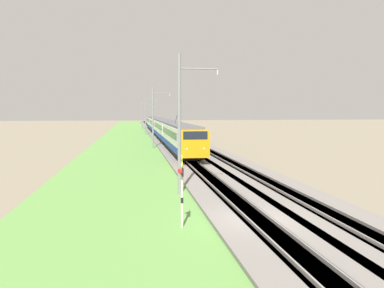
{
  "coord_description": "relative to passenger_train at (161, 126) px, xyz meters",
  "views": [
    {
      "loc": [
        -16.34,
        5.71,
        5.33
      ],
      "look_at": [
        19.47,
        0.0,
        2.13
      ],
      "focal_mm": 35.0,
      "sensor_mm": 36.0,
      "label": 1
    }
  ],
  "objects": [
    {
      "name": "track_main",
      "position": [
        -8.89,
        0.0,
        -2.1
      ],
      "size": [
        240.0,
        1.57,
        0.45
      ],
      "color": "#4C4238",
      "rests_on": "ground"
    },
    {
      "name": "catenary_mast_far",
      "position": [
        8.21,
        2.78,
        2.29
      ],
      "size": [
        0.22,
        2.56,
        8.82
      ],
      "color": "slate",
      "rests_on": "ground"
    },
    {
      "name": "ballast_adjacent",
      "position": [
        -8.89,
        -3.83,
        -2.11
      ],
      "size": [
        240.0,
        4.4,
        0.3
      ],
      "color": "slate",
      "rests_on": "ground"
    },
    {
      "name": "catenary_mast_mid",
      "position": [
        -22.03,
        2.78,
        2.25
      ],
      "size": [
        0.22,
        2.56,
        8.73
      ],
      "color": "slate",
      "rests_on": "ground"
    },
    {
      "name": "crossing_signal_near",
      "position": [
        -58.94,
        3.58,
        -0.2
      ],
      "size": [
        0.7,
        0.23,
        3.38
      ],
      "rotation": [
        0.0,
        0.0,
        1.57
      ],
      "color": "beige",
      "rests_on": "ground"
    },
    {
      "name": "catenary_mast_near",
      "position": [
        -52.27,
        2.78,
        2.3
      ],
      "size": [
        0.22,
        2.56,
        8.83
      ],
      "color": "slate",
      "rests_on": "ground"
    },
    {
      "name": "passenger_train",
      "position": [
        0.0,
        0.0,
        0.0
      ],
      "size": [
        82.38,
        2.87,
        4.86
      ],
      "rotation": [
        0.0,
        0.0,
        3.14
      ],
      "color": "orange",
      "rests_on": "ground"
    },
    {
      "name": "ground_plane",
      "position": [
        -58.89,
        0.0,
        -2.26
      ],
      "size": [
        400.0,
        400.0,
        0.0
      ],
      "primitive_type": "plane",
      "color": "#7A705B"
    },
    {
      "name": "ballast_main",
      "position": [
        -8.89,
        0.0,
        -2.11
      ],
      "size": [
        240.0,
        4.4,
        0.3
      ],
      "color": "slate",
      "rests_on": "ground"
    },
    {
      "name": "catenary_mast_distant",
      "position": [
        38.44,
        2.78,
        2.06
      ],
      "size": [
        0.22,
        2.56,
        8.35
      ],
      "color": "slate",
      "rests_on": "ground"
    },
    {
      "name": "track_adjacent",
      "position": [
        -8.89,
        -3.83,
        -2.1
      ],
      "size": [
        240.0,
        1.57,
        0.45
      ],
      "color": "#4C4238",
      "rests_on": "ground"
    },
    {
      "name": "grass_verge",
      "position": [
        -8.89,
        6.6,
        -2.2
      ],
      "size": [
        240.0,
        10.88,
        0.12
      ],
      "color": "#5B8E42",
      "rests_on": "ground"
    }
  ]
}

